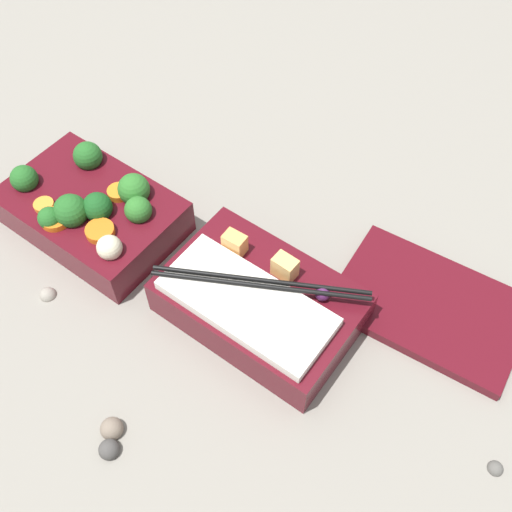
% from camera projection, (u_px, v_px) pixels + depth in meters
% --- Properties ---
extents(ground_plane, '(3.00, 3.00, 0.00)m').
position_uv_depth(ground_plane, '(160.00, 272.00, 0.70)').
color(ground_plane, gray).
extents(bento_tray_vegetable, '(0.21, 0.14, 0.08)m').
position_uv_depth(bento_tray_vegetable, '(92.00, 210.00, 0.72)').
color(bento_tray_vegetable, '#510F19').
rests_on(bento_tray_vegetable, ground_plane).
extents(bento_tray_rice, '(0.21, 0.14, 0.07)m').
position_uv_depth(bento_tray_rice, '(259.00, 302.00, 0.65)').
color(bento_tray_rice, '#510F19').
rests_on(bento_tray_rice, ground_plane).
extents(bento_lid, '(0.21, 0.15, 0.01)m').
position_uv_depth(bento_lid, '(429.00, 305.00, 0.67)').
color(bento_lid, '#510F19').
rests_on(bento_lid, ground_plane).
extents(pebble_0, '(0.02, 0.02, 0.02)m').
position_uv_depth(pebble_0, '(496.00, 467.00, 0.57)').
color(pebble_0, '#595651').
rests_on(pebble_0, ground_plane).
extents(pebble_1, '(0.02, 0.02, 0.02)m').
position_uv_depth(pebble_1, '(112.00, 429.00, 0.59)').
color(pebble_1, '#7A6B5B').
rests_on(pebble_1, ground_plane).
extents(pebble_2, '(0.02, 0.02, 0.02)m').
position_uv_depth(pebble_2, '(109.00, 449.00, 0.57)').
color(pebble_2, '#474442').
rests_on(pebble_2, ground_plane).
extents(pebble_3, '(0.02, 0.02, 0.02)m').
position_uv_depth(pebble_3, '(47.00, 293.00, 0.68)').
color(pebble_3, gray).
rests_on(pebble_3, ground_plane).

